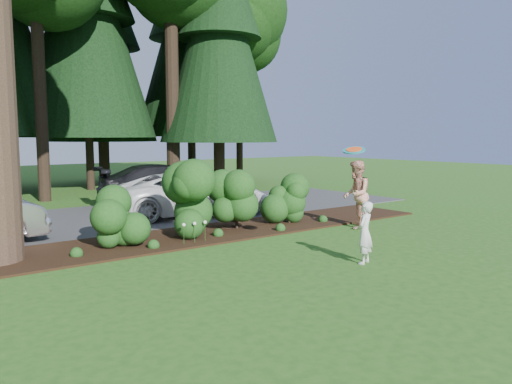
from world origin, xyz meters
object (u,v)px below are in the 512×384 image
Objects in this scene: car_dark_suv at (168,184)px; child at (365,233)px; frisbee at (354,150)px; car_white_suv at (193,194)px; adult at (356,194)px.

child is (-0.91, -10.52, -0.15)m from car_dark_suv.
frisbee reaches higher than child.
car_white_suv is 2.63× the size of adult.
child is (-0.32, -7.63, -0.09)m from car_white_suv.
frisbee is (-3.06, -2.60, 1.39)m from adult.
car_dark_suv is 4.05× the size of child.
car_dark_suv is 2.70× the size of adult.
car_dark_suv is 10.56m from child.
car_dark_suv reaches higher than car_white_suv.
frisbee is (-0.12, 0.23, 1.72)m from child.
child is at bearing -63.27° from frisbee.
car_white_suv is 5.47m from adult.
car_dark_suv is 10.45m from frisbee.
car_white_suv is 3.95× the size of child.
car_white_suv is at bearing 86.59° from frisbee.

